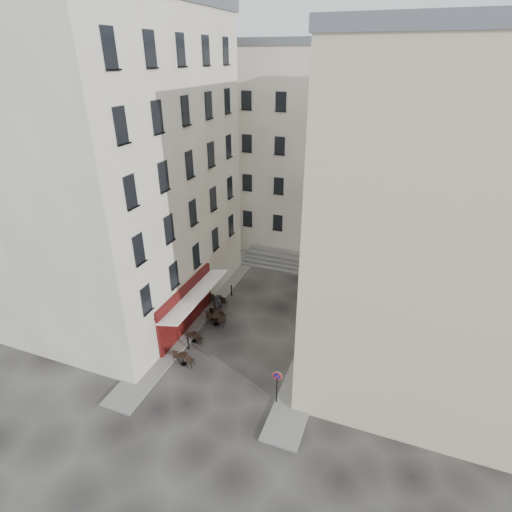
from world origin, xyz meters
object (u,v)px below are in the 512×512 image
at_px(bistro_table_a, 184,358).
at_px(pedestrian, 217,305).
at_px(no_parking_sign, 277,382).
at_px(bistro_table_b, 194,337).

distance_m(bistro_table_a, pedestrian, 5.62).
distance_m(no_parking_sign, pedestrian, 9.47).
bearing_deg(pedestrian, bistro_table_b, 66.56).
height_order(bistro_table_b, pedestrian, pedestrian).
height_order(no_parking_sign, bistro_table_b, no_parking_sign).
bearing_deg(no_parking_sign, pedestrian, 127.88).
distance_m(bistro_table_b, pedestrian, 3.41).
height_order(no_parking_sign, pedestrian, no_parking_sign).
bearing_deg(bistro_table_a, pedestrian, 94.20).
height_order(no_parking_sign, bistro_table_a, no_parking_sign).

